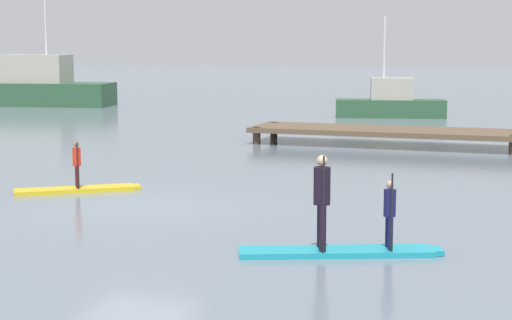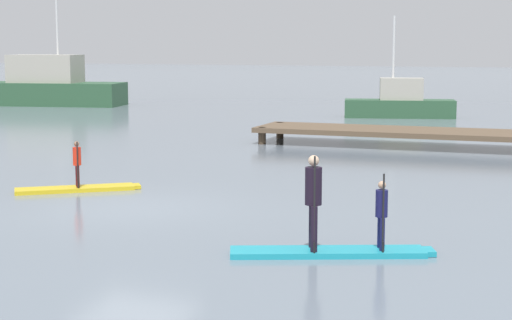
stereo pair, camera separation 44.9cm
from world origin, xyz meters
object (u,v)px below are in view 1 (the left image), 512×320
object	(u,v)px
paddler_child_front	(390,210)
motor_boat_small_navy	(391,103)
fishing_boat_green_midground	(36,86)
paddleboard_far	(340,252)
paddler_child_solo	(77,162)
paddler_adult	(322,196)
paddleboard_near	(78,189)

from	to	relation	value
paddler_child_front	motor_boat_small_navy	world-z (taller)	motor_boat_small_navy
paddler_child_front	fishing_boat_green_midground	distance (m)	38.74
paddleboard_far	motor_boat_small_navy	size ratio (longest dim) A/B	0.63
paddler_child_solo	paddler_adult	distance (m)	8.41
paddler_child_front	motor_boat_small_navy	xyz separation A→B (m)	(-4.72, 27.45, -0.05)
paddleboard_far	fishing_boat_green_midground	bearing A→B (deg)	130.96
paddler_child_solo	paddleboard_far	distance (m)	8.63
paddleboard_far	paddler_child_solo	bearing A→B (deg)	151.89
paddleboard_near	paddleboard_far	world-z (taller)	same
paddleboard_far	paddler_adult	xyz separation A→B (m)	(-0.30, -0.12, 0.99)
paddler_adult	motor_boat_small_navy	xyz separation A→B (m)	(-3.62, 27.87, -0.32)
paddler_child_front	paddler_adult	bearing A→B (deg)	-159.01
paddleboard_far	paddler_child_front	distance (m)	1.12
paddler_child_solo	paddler_child_front	world-z (taller)	paddler_child_front
fishing_boat_green_midground	paddler_adult	bearing A→B (deg)	-49.50
paddler_child_solo	motor_boat_small_navy	bearing A→B (deg)	81.21
paddler_adult	paddler_child_solo	bearing A→B (deg)	150.17
paddler_child_solo	paddleboard_far	xyz separation A→B (m)	(7.59, -4.05, -0.69)
paddler_adult	paddler_child_front	size ratio (longest dim) A/B	1.23
paddler_child_solo	motor_boat_small_navy	xyz separation A→B (m)	(3.66, 23.70, -0.02)
paddler_child_solo	paddleboard_far	bearing A→B (deg)	-28.11
paddler_child_front	fishing_boat_green_midground	bearing A→B (deg)	132.14
paddleboard_near	fishing_boat_green_midground	size ratio (longest dim) A/B	0.30
paddleboard_far	paddler_adult	distance (m)	1.05
paddleboard_near	paddler_adult	world-z (taller)	paddler_adult
paddler_child_solo	paddler_child_front	bearing A→B (deg)	-24.12
paddleboard_far	fishing_boat_green_midground	distance (m)	38.45
paddleboard_near	fishing_boat_green_midground	distance (m)	30.56
paddleboard_near	paddler_child_solo	distance (m)	0.69
paddler_adult	paddleboard_near	bearing A→B (deg)	150.13
paddler_child_solo	paddler_adult	bearing A→B (deg)	-29.83
paddleboard_far	paddler_adult	world-z (taller)	paddler_adult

